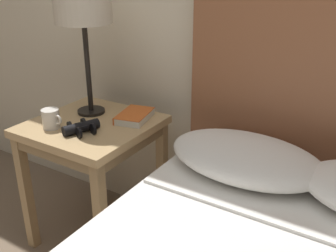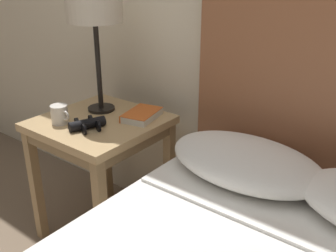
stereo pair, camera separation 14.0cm
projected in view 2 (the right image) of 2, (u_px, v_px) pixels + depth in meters
nightstand at (101, 137)px, 1.84m from camera, size 0.53×0.53×0.63m
table_lamp at (94, 7)px, 1.73m from camera, size 0.25×0.25×0.59m
book_on_nightstand at (141, 115)px, 1.82m from camera, size 0.17×0.22×0.04m
binoculars_pair at (87, 124)px, 1.70m from camera, size 0.16×0.16×0.05m
coffee_mug at (60, 114)px, 1.75m from camera, size 0.10×0.08×0.08m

